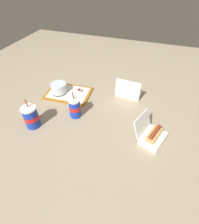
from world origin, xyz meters
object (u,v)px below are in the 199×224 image
object	(u,v)px
cake_container	(59,88)
ketchup_cup	(79,91)
food_tray	(69,93)
clamshell_sandwich_front	(129,91)
soda_cup_front	(75,108)
clamshell_hotdog_corner	(152,135)
plastic_fork	(76,97)
soda_cup_corner	(31,117)

from	to	relation	value
cake_container	ketchup_cup	size ratio (longest dim) A/B	3.29
food_tray	ketchup_cup	world-z (taller)	ketchup_cup
ketchup_cup	clamshell_sandwich_front	xyz separation A→B (m)	(-0.40, -0.11, 0.02)
clamshell_sandwich_front	soda_cup_front	distance (m)	0.49
food_tray	clamshell_hotdog_corner	world-z (taller)	clamshell_hotdog_corner
ketchup_cup	soda_cup_front	distance (m)	0.28
cake_container	clamshell_sandwich_front	world-z (taller)	clamshell_sandwich_front
plastic_fork	clamshell_sandwich_front	bearing A→B (deg)	-128.72
cake_container	clamshell_hotdog_corner	xyz separation A→B (m)	(-0.80, 0.26, -0.01)
soda_cup_corner	soda_cup_front	xyz separation A→B (m)	(-0.23, -0.19, -0.00)
ketchup_cup	clamshell_hotdog_corner	distance (m)	0.71
plastic_fork	soda_cup_corner	bearing A→B (deg)	93.36
ketchup_cup	soda_cup_corner	world-z (taller)	soda_cup_corner
plastic_fork	soda_cup_front	distance (m)	0.21
clamshell_hotdog_corner	soda_cup_corner	size ratio (longest dim) A/B	1.01
cake_container	clamshell_sandwich_front	bearing A→B (deg)	-163.33
cake_container	clamshell_sandwich_front	size ratio (longest dim) A/B	0.63
food_tray	cake_container	xyz separation A→B (m)	(0.07, 0.02, 0.05)
food_tray	soda_cup_front	xyz separation A→B (m)	(-0.17, 0.23, 0.07)
ketchup_cup	clamshell_sandwich_front	distance (m)	0.42
food_tray	cake_container	distance (m)	0.09
cake_container	soda_cup_corner	size ratio (longest dim) A/B	0.60
cake_container	soda_cup_front	world-z (taller)	soda_cup_front
clamshell_hotdog_corner	soda_cup_corner	bearing A→B (deg)	9.81
food_tray	soda_cup_front	world-z (taller)	soda_cup_front
plastic_fork	soda_cup_front	size ratio (longest dim) A/B	0.52
soda_cup_corner	clamshell_sandwich_front	bearing A→B (deg)	-134.13
ketchup_cup	plastic_fork	xyz separation A→B (m)	(-0.01, 0.08, -0.01)
food_tray	clamshell_hotdog_corner	size ratio (longest dim) A/B	1.74
ketchup_cup	food_tray	bearing A→B (deg)	22.30
cake_container	ketchup_cup	distance (m)	0.17
soda_cup_front	soda_cup_corner	bearing A→B (deg)	38.49
ketchup_cup	soda_cup_corner	size ratio (longest dim) A/B	0.18
clamshell_sandwich_front	soda_cup_corner	distance (m)	0.79
plastic_fork	soda_cup_front	xyz separation A→B (m)	(-0.08, 0.19, 0.06)
clamshell_hotdog_corner	clamshell_sandwich_front	xyz separation A→B (m)	(0.24, -0.43, 0.00)
cake_container	plastic_fork	bearing A→B (deg)	172.57
plastic_fork	clamshell_sandwich_front	xyz separation A→B (m)	(-0.39, -0.19, 0.03)
clamshell_sandwich_front	plastic_fork	bearing A→B (deg)	25.72
ketchup_cup	clamshell_hotdog_corner	xyz separation A→B (m)	(-0.64, 0.32, 0.01)
soda_cup_corner	plastic_fork	bearing A→B (deg)	-112.21
clamshell_sandwich_front	food_tray	bearing A→B (deg)	16.90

